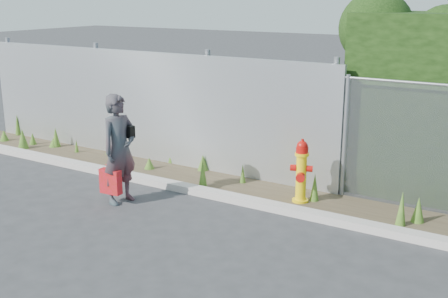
% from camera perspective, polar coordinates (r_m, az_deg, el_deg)
% --- Properties ---
extents(ground, '(80.00, 80.00, 0.00)m').
position_cam_1_polar(ground, '(7.66, -3.59, -9.96)').
color(ground, '#323234').
rests_on(ground, ground).
extents(curb, '(16.00, 0.22, 0.12)m').
position_cam_1_polar(curb, '(9.05, 2.96, -5.43)').
color(curb, '#AEA59D').
rests_on(curb, ground).
extents(weed_strip, '(16.00, 1.31, 0.54)m').
position_cam_1_polar(weed_strip, '(9.75, 2.48, -3.55)').
color(weed_strip, '#433626').
rests_on(weed_strip, ground).
extents(corrugated_fence, '(8.50, 0.21, 2.30)m').
position_cam_1_polar(corrugated_fence, '(11.49, -8.43, 4.37)').
color(corrugated_fence, '#B7BABF').
rests_on(corrugated_fence, ground).
extents(fire_hydrant, '(0.36, 0.32, 1.07)m').
position_cam_1_polar(fire_hydrant, '(9.11, 7.84, -2.35)').
color(fire_hydrant, yellow).
rests_on(fire_hydrant, ground).
extents(woman, '(0.52, 0.71, 1.78)m').
position_cam_1_polar(woman, '(9.12, -10.57, -0.02)').
color(woman, '#0E595D').
rests_on(woman, ground).
extents(red_tote_bag, '(0.36, 0.13, 0.48)m').
position_cam_1_polar(red_tote_bag, '(9.19, -11.44, -3.25)').
color(red_tote_bag, '#A02009').
extents(black_shoulder_bag, '(0.26, 0.11, 0.20)m').
position_cam_1_polar(black_shoulder_bag, '(9.16, -9.83, 1.80)').
color(black_shoulder_bag, black).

